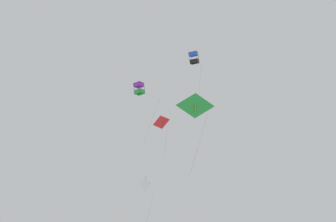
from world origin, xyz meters
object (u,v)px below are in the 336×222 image
object	(u,v)px
kite_box_mid_left	(139,89)
kite_box_near_right	(194,58)
kite_delta_far_centre	(161,122)
kite_delta_low_drifter	(195,106)
kite_diamond_upper_right	(146,184)

from	to	relation	value
kite_box_mid_left	kite_box_near_right	xyz separation A→B (m)	(8.67, 6.62, 9.93)
kite_box_near_right	kite_delta_far_centre	bearing A→B (deg)	173.37
kite_delta_far_centre	kite_delta_low_drifter	xyz separation A→B (m)	(2.03, -8.45, -1.35)
kite_box_near_right	kite_diamond_upper_right	bearing A→B (deg)	-173.14
kite_diamond_upper_right	kite_delta_far_centre	distance (m)	8.98
kite_box_mid_left	kite_delta_low_drifter	xyz separation A→B (m)	(6.83, 1.61, -0.47)
kite_box_mid_left	kite_box_near_right	bearing A→B (deg)	84.62
kite_diamond_upper_right	kite_delta_low_drifter	world-z (taller)	kite_delta_low_drifter
kite_delta_far_centre	kite_delta_low_drifter	distance (m)	8.79
kite_delta_low_drifter	kite_box_mid_left	bearing A→B (deg)	-156.42
kite_delta_far_centre	kite_diamond_upper_right	bearing A→B (deg)	-120.23
kite_diamond_upper_right	kite_delta_far_centre	size ratio (longest dim) A/B	1.06
kite_box_near_right	kite_box_mid_left	bearing A→B (deg)	-107.75
kite_delta_low_drifter	kite_delta_far_centre	bearing A→B (deg)	113.88
kite_box_mid_left	kite_delta_low_drifter	bearing A→B (deg)	60.51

